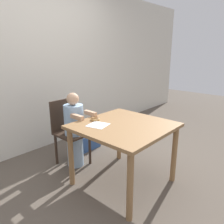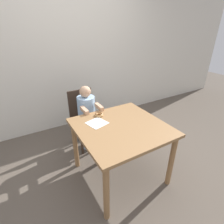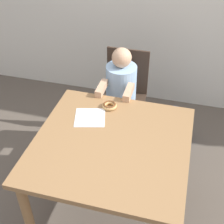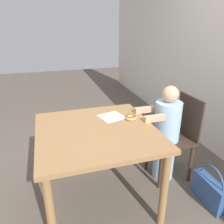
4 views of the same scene
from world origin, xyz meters
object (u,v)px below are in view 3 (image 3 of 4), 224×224
object	(u,v)px
chair	(124,99)
child_figure	(121,102)
donut	(109,105)
handbag	(172,127)

from	to	relation	value
chair	child_figure	world-z (taller)	child_figure
donut	handbag	xyz separation A→B (m)	(0.44, 0.59, -0.59)
donut	chair	bearing A→B (deg)	90.93
chair	donut	world-z (taller)	chair
chair	handbag	xyz separation A→B (m)	(0.45, 0.10, -0.31)
child_figure	chair	bearing A→B (deg)	90.00
child_figure	handbag	distance (m)	0.61
chair	donut	size ratio (longest dim) A/B	8.29
chair	child_figure	size ratio (longest dim) A/B	0.88
child_figure	donut	size ratio (longest dim) A/B	9.47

